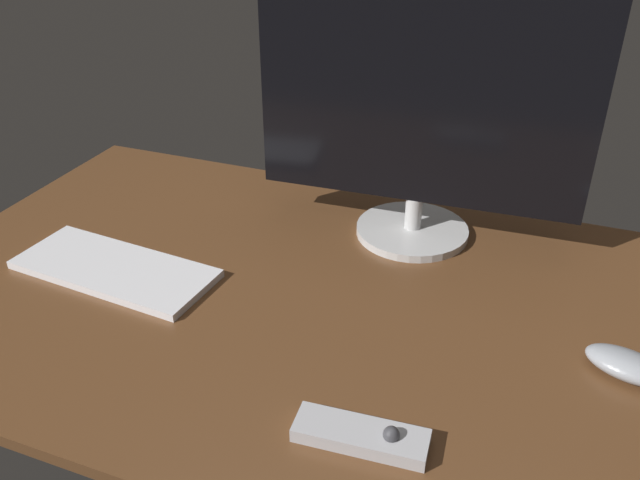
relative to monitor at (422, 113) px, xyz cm
name	(u,v)px	position (x,y,z in cm)	size (l,w,h in cm)	color
desk	(316,302)	(-9.56, -25.73, -25.04)	(140.00, 84.00, 2.00)	brown
monitor	(422,113)	(0.00, 0.00, 0.00)	(58.22, 21.10, 45.75)	silver
keyboard	(115,269)	(-44.59, -31.49, -23.36)	(35.39, 14.35, 1.37)	white
computer_mouse	(628,365)	(37.45, -27.60, -22.38)	(11.63, 6.09, 3.32)	#999EA5
media_remote	(362,435)	(6.95, -52.33, -23.00)	(17.03, 6.50, 3.35)	#B7B7BC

